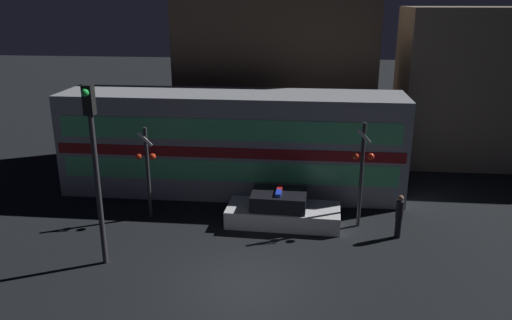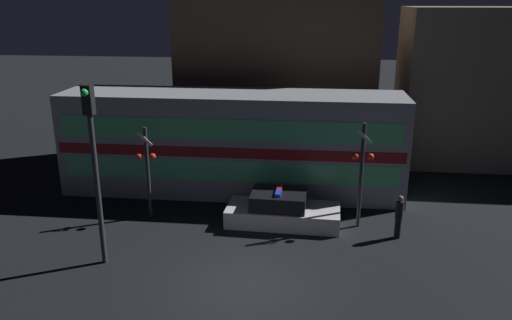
# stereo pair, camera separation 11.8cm
# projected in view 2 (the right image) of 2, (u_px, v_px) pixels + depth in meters

# --- Properties ---
(ground_plane) EXTENTS (120.00, 120.00, 0.00)m
(ground_plane) POSITION_uv_depth(u_px,v_px,m) (243.00, 284.00, 15.17)
(ground_plane) COLOR black
(train) EXTENTS (14.79, 3.02, 4.44)m
(train) POSITION_uv_depth(u_px,v_px,m) (232.00, 143.00, 21.95)
(train) COLOR #999EA5
(train) RESTS_ON ground_plane
(police_car) EXTENTS (4.39, 1.99, 1.39)m
(police_car) POSITION_uv_depth(u_px,v_px,m) (282.00, 211.00, 19.14)
(police_car) COLOR silver
(police_car) RESTS_ON ground_plane
(pedestrian) EXTENTS (0.28, 0.28, 1.64)m
(pedestrian) POSITION_uv_depth(u_px,v_px,m) (399.00, 216.00, 17.86)
(pedestrian) COLOR black
(pedestrian) RESTS_ON ground_plane
(crossing_signal_near) EXTENTS (0.81, 0.34, 4.05)m
(crossing_signal_near) POSITION_uv_depth(u_px,v_px,m) (362.00, 170.00, 18.30)
(crossing_signal_near) COLOR #2D2D33
(crossing_signal_near) RESTS_ON ground_plane
(crossing_signal_far) EXTENTS (0.81, 0.34, 3.65)m
(crossing_signal_far) POSITION_uv_depth(u_px,v_px,m) (147.00, 167.00, 19.21)
(crossing_signal_far) COLOR #2D2D33
(crossing_signal_far) RESTS_ON ground_plane
(traffic_light_corner) EXTENTS (0.30, 0.46, 5.87)m
(traffic_light_corner) POSITION_uv_depth(u_px,v_px,m) (94.00, 156.00, 15.30)
(traffic_light_corner) COLOR #2D2D33
(traffic_light_corner) RESTS_ON ground_plane
(building_left) EXTENTS (10.24, 4.39, 9.74)m
(building_left) POSITION_uv_depth(u_px,v_px,m) (277.00, 66.00, 26.53)
(building_left) COLOR brown
(building_left) RESTS_ON ground_plane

